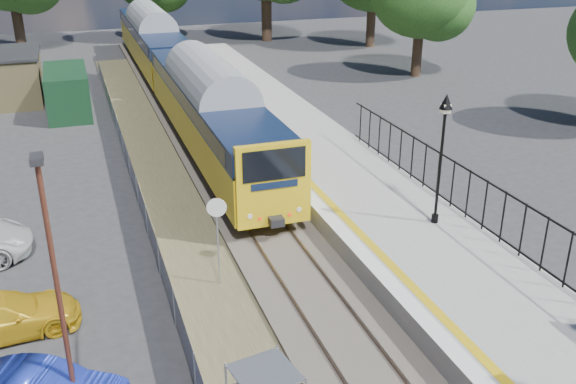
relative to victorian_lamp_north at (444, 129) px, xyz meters
name	(u,v)px	position (x,y,z in m)	size (l,w,h in m)	color
ground	(370,382)	(-5.30, -6.00, -4.30)	(120.00, 120.00, 0.00)	#2D2D30
track_bed	(248,223)	(-5.77, 3.67, -4.21)	(5.90, 80.00, 0.29)	#473F38
platform	(380,215)	(-1.10, 2.00, -3.85)	(5.00, 70.00, 0.90)	gray
platform_edge	(329,212)	(-3.16, 2.00, -3.39)	(0.90, 70.00, 0.01)	silver
victorian_lamp_north	(444,129)	(0.00, 0.00, 0.00)	(0.44, 0.44, 4.60)	black
palisade_fence	(539,240)	(1.25, -3.76, -2.46)	(0.12, 26.00, 2.00)	black
wire_fence	(140,200)	(-9.50, 6.00, -3.70)	(0.06, 52.00, 1.20)	#999EA3
train	(175,65)	(-5.30, 22.35, -1.96)	(2.82, 40.83, 3.51)	gold
speed_sign	(217,226)	(-7.80, -0.25, -2.22)	(0.60, 0.17, 3.02)	#999EA3
carpark_lamp	(56,277)	(-12.28, -4.80, -0.59)	(0.25, 0.50, 6.44)	#4F261A
car_yellow	(1,316)	(-14.11, -0.90, -3.69)	(1.71, 4.21, 1.22)	gold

